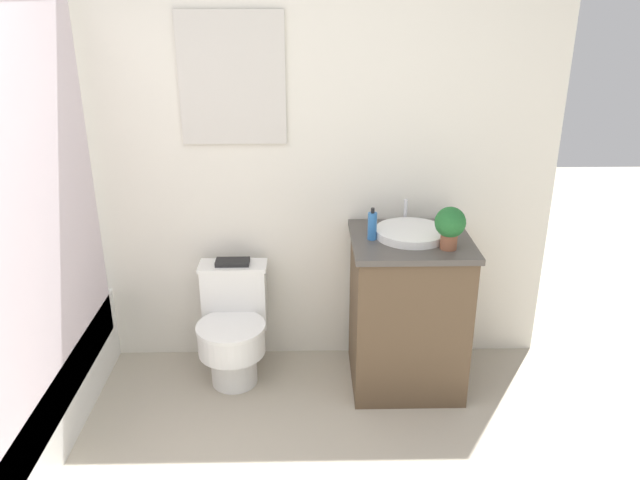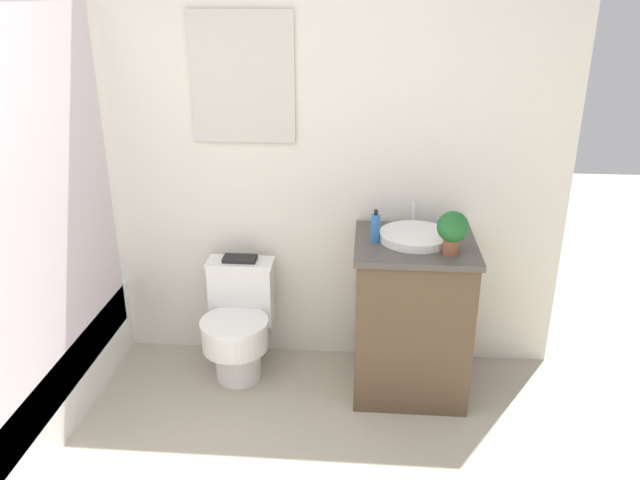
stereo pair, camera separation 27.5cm
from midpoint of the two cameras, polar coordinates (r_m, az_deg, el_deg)
wall_back at (r=3.33m, az=-11.05°, el=8.86°), size 3.50×0.07×2.50m
shower_area at (r=3.30m, az=-28.86°, el=-12.27°), size 0.58×1.56×1.98m
toilet at (r=3.41m, az=-10.25°, el=-7.99°), size 0.36×0.48×0.62m
vanity at (r=3.30m, az=5.61°, el=-6.57°), size 0.60×0.56×0.83m
sink at (r=3.14m, az=5.85°, el=0.63°), size 0.36×0.39×0.13m
soap_bottle at (r=3.07m, az=2.26°, el=1.27°), size 0.05×0.05×0.16m
potted_plant at (r=2.98m, az=9.25°, el=1.33°), size 0.15×0.15×0.21m
book_on_tank at (r=3.38m, az=-10.32°, el=-2.05°), size 0.18×0.09×0.02m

